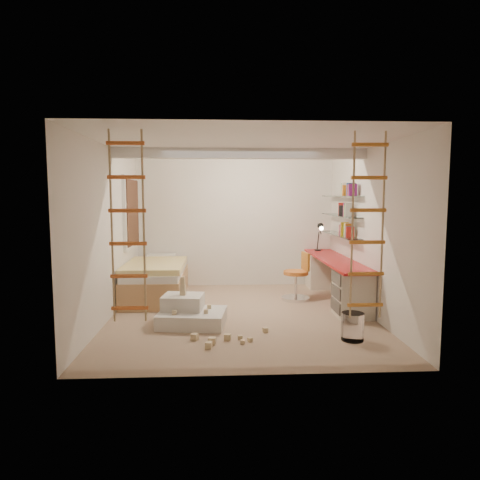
{
  "coord_description": "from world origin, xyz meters",
  "views": [
    {
      "loc": [
        -0.35,
        -6.52,
        1.87
      ],
      "look_at": [
        0.0,
        0.3,
        1.15
      ],
      "focal_mm": 32.0,
      "sensor_mm": 36.0,
      "label": 1
    }
  ],
  "objects": [
    {
      "name": "books",
      "position": [
        1.87,
        1.13,
        1.59
      ],
      "size": [
        0.14,
        0.64,
        0.92
      ],
      "color": "red",
      "rests_on": "shelves"
    },
    {
      "name": "toy_blocks",
      "position": [
        -0.45,
        -0.88,
        0.2
      ],
      "size": [
        1.32,
        1.16,
        0.69
      ],
      "color": "#CCB284",
      "rests_on": "floor"
    },
    {
      "name": "bed",
      "position": [
        -1.48,
        1.23,
        0.33
      ],
      "size": [
        1.02,
        2.0,
        0.69
      ],
      "color": "#AD7F51",
      "rests_on": "floor"
    },
    {
      "name": "swivel_chair",
      "position": [
        1.06,
        0.93,
        0.31
      ],
      "size": [
        0.58,
        0.58,
        0.85
      ],
      "color": "#C96B26",
      "rests_on": "floor"
    },
    {
      "name": "rope_ladder_left",
      "position": [
        -1.35,
        -1.75,
        1.52
      ],
      "size": [
        0.41,
        0.04,
        2.13
      ],
      "primitive_type": null,
      "color": "#C34D21",
      "rests_on": "ceiling"
    },
    {
      "name": "desk",
      "position": [
        1.72,
        0.86,
        0.4
      ],
      "size": [
        0.56,
        2.8,
        0.75
      ],
      "color": "red",
      "rests_on": "floor"
    },
    {
      "name": "shelves",
      "position": [
        1.87,
        1.13,
        1.5
      ],
      "size": [
        0.25,
        1.8,
        0.71
      ],
      "color": "white",
      "rests_on": "wall_right"
    },
    {
      "name": "waste_bin",
      "position": [
        1.38,
        -1.24,
        0.18
      ],
      "size": [
        0.29,
        0.29,
        0.36
      ],
      "primitive_type": "cylinder",
      "color": "white",
      "rests_on": "floor"
    },
    {
      "name": "ceiling_beam",
      "position": [
        0.0,
        0.3,
        2.52
      ],
      "size": [
        4.0,
        0.18,
        0.16
      ],
      "primitive_type": "cube",
      "color": "white",
      "rests_on": "ceiling"
    },
    {
      "name": "rope_ladder_right",
      "position": [
        1.35,
        -1.75,
        1.52
      ],
      "size": [
        0.41,
        0.04,
        2.13
      ],
      "primitive_type": null,
      "color": "orange",
      "rests_on": "ceiling"
    },
    {
      "name": "play_platform",
      "position": [
        -0.77,
        -0.45,
        0.16
      ],
      "size": [
        1.02,
        0.84,
        0.42
      ],
      "color": "silver",
      "rests_on": "floor"
    },
    {
      "name": "window_blind",
      "position": [
        -1.93,
        1.5,
        1.55
      ],
      "size": [
        0.02,
        1.0,
        1.2
      ],
      "primitive_type": "cube",
      "color": "#4C2D1E",
      "rests_on": "window_frame"
    },
    {
      "name": "window_frame",
      "position": [
        -1.97,
        1.5,
        1.55
      ],
      "size": [
        0.06,
        1.15,
        1.35
      ],
      "primitive_type": "cube",
      "color": "white",
      "rests_on": "wall_left"
    },
    {
      "name": "task_lamp",
      "position": [
        1.67,
        1.82,
        1.14
      ],
      "size": [
        0.14,
        0.36,
        0.57
      ],
      "color": "black",
      "rests_on": "desk"
    },
    {
      "name": "floor",
      "position": [
        0.0,
        0.0,
        0.0
      ],
      "size": [
        4.5,
        4.5,
        0.0
      ],
      "primitive_type": "plane",
      "color": "#997F62",
      "rests_on": "ground"
    }
  ]
}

